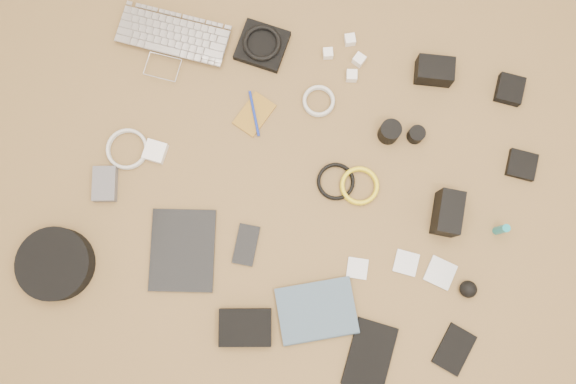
% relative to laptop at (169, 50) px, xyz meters
% --- Properties ---
extents(laptop, '(0.37, 0.27, 0.03)m').
position_rel_laptop_xyz_m(laptop, '(0.00, 0.00, 0.00)').
color(laptop, '#BCBCC0').
rests_on(laptop, ground).
extents(headphone_pouch, '(0.17, 0.16, 0.03)m').
position_rel_laptop_xyz_m(headphone_pouch, '(0.30, 0.08, -0.00)').
color(headphone_pouch, black).
rests_on(headphone_pouch, ground).
extents(headphones, '(0.15, 0.15, 0.02)m').
position_rel_laptop_xyz_m(headphones, '(0.30, 0.08, 0.02)').
color(headphones, black).
rests_on(headphones, headphone_pouch).
extents(charger_a, '(0.04, 0.04, 0.03)m').
position_rel_laptop_xyz_m(charger_a, '(0.51, 0.10, 0.00)').
color(charger_a, white).
rests_on(charger_a, ground).
extents(charger_b, '(0.04, 0.04, 0.03)m').
position_rel_laptop_xyz_m(charger_b, '(0.57, 0.16, 0.00)').
color(charger_b, white).
rests_on(charger_b, ground).
extents(charger_c, '(0.04, 0.04, 0.03)m').
position_rel_laptop_xyz_m(charger_c, '(0.62, 0.10, 0.00)').
color(charger_c, white).
rests_on(charger_c, ground).
extents(charger_d, '(0.04, 0.04, 0.03)m').
position_rel_laptop_xyz_m(charger_d, '(0.60, 0.04, 0.00)').
color(charger_d, white).
rests_on(charger_d, ground).
extents(dslr_camera, '(0.12, 0.09, 0.07)m').
position_rel_laptop_xyz_m(dslr_camera, '(0.86, 0.10, 0.02)').
color(dslr_camera, black).
rests_on(dslr_camera, ground).
extents(lens_pouch, '(0.09, 0.10, 0.03)m').
position_rel_laptop_xyz_m(lens_pouch, '(1.11, 0.10, 0.00)').
color(lens_pouch, black).
rests_on(lens_pouch, ground).
extents(notebook_olive, '(0.13, 0.15, 0.01)m').
position_rel_laptop_xyz_m(notebook_olive, '(0.32, -0.15, -0.01)').
color(notebook_olive, olive).
rests_on(notebook_olive, ground).
extents(pen_blue, '(0.07, 0.14, 0.01)m').
position_rel_laptop_xyz_m(pen_blue, '(0.32, -0.15, -0.00)').
color(pen_blue, '#122898').
rests_on(pen_blue, notebook_olive).
extents(cable_white_a, '(0.12, 0.12, 0.01)m').
position_rel_laptop_xyz_m(cable_white_a, '(0.52, -0.07, -0.01)').
color(cable_white_a, silver).
rests_on(cable_white_a, ground).
extents(lens_a, '(0.07, 0.07, 0.07)m').
position_rel_laptop_xyz_m(lens_a, '(0.76, -0.13, 0.02)').
color(lens_a, black).
rests_on(lens_a, ground).
extents(lens_b, '(0.06, 0.06, 0.05)m').
position_rel_laptop_xyz_m(lens_b, '(0.84, -0.12, 0.01)').
color(lens_b, black).
rests_on(lens_b, ground).
extents(card_reader, '(0.09, 0.09, 0.02)m').
position_rel_laptop_xyz_m(card_reader, '(1.19, -0.14, -0.00)').
color(card_reader, black).
rests_on(card_reader, ground).
extents(power_brick, '(0.07, 0.07, 0.03)m').
position_rel_laptop_xyz_m(power_brick, '(0.04, -0.34, -0.00)').
color(power_brick, white).
rests_on(power_brick, ground).
extents(cable_white_b, '(0.17, 0.17, 0.01)m').
position_rel_laptop_xyz_m(cable_white_b, '(-0.05, -0.35, -0.01)').
color(cable_white_b, silver).
rests_on(cable_white_b, ground).
extents(cable_black, '(0.13, 0.13, 0.01)m').
position_rel_laptop_xyz_m(cable_black, '(0.62, -0.32, -0.01)').
color(cable_black, black).
rests_on(cable_black, ground).
extents(cable_yellow, '(0.13, 0.13, 0.01)m').
position_rel_laptop_xyz_m(cable_yellow, '(0.70, -0.31, -0.01)').
color(cable_yellow, yellow).
rests_on(cable_yellow, ground).
extents(flash, '(0.07, 0.13, 0.10)m').
position_rel_laptop_xyz_m(flash, '(0.97, -0.35, 0.04)').
color(flash, black).
rests_on(flash, ground).
extents(lens_cleaner, '(0.02, 0.02, 0.09)m').
position_rel_laptop_xyz_m(lens_cleaner, '(1.15, -0.36, 0.03)').
color(lens_cleaner, teal).
rests_on(lens_cleaner, ground).
extents(battery_charger, '(0.09, 0.12, 0.03)m').
position_rel_laptop_xyz_m(battery_charger, '(-0.09, -0.48, 0.00)').
color(battery_charger, '#58575C').
rests_on(battery_charger, ground).
extents(tablet, '(0.24, 0.29, 0.01)m').
position_rel_laptop_xyz_m(tablet, '(0.20, -0.63, -0.01)').
color(tablet, black).
rests_on(tablet, ground).
extents(phone, '(0.07, 0.13, 0.01)m').
position_rel_laptop_xyz_m(phone, '(0.39, -0.57, -0.01)').
color(phone, black).
rests_on(phone, ground).
extents(filter_case_left, '(0.07, 0.07, 0.01)m').
position_rel_laptop_xyz_m(filter_case_left, '(0.74, -0.57, -0.01)').
color(filter_case_left, silver).
rests_on(filter_case_left, ground).
extents(filter_case_mid, '(0.07, 0.07, 0.01)m').
position_rel_laptop_xyz_m(filter_case_mid, '(0.89, -0.52, -0.01)').
color(filter_case_mid, silver).
rests_on(filter_case_mid, ground).
extents(filter_case_right, '(0.10, 0.10, 0.01)m').
position_rel_laptop_xyz_m(filter_case_right, '(0.99, -0.53, -0.01)').
color(filter_case_right, silver).
rests_on(filter_case_right, ground).
extents(air_blower, '(0.07, 0.07, 0.05)m').
position_rel_laptop_xyz_m(air_blower, '(1.08, -0.56, 0.01)').
color(air_blower, black).
rests_on(air_blower, ground).
extents(headphone_case, '(0.30, 0.30, 0.06)m').
position_rel_laptop_xyz_m(headphone_case, '(-0.16, -0.75, 0.02)').
color(headphone_case, black).
rests_on(headphone_case, ground).
extents(drive_case, '(0.18, 0.14, 0.04)m').
position_rel_laptop_xyz_m(drive_case, '(0.44, -0.81, 0.01)').
color(drive_case, black).
rests_on(drive_case, ground).
extents(paperback, '(0.28, 0.25, 0.02)m').
position_rel_laptop_xyz_m(paperback, '(0.68, -0.80, -0.00)').
color(paperback, '#3E5469').
rests_on(paperback, ground).
extents(notebook_black_a, '(0.14, 0.21, 0.01)m').
position_rel_laptop_xyz_m(notebook_black_a, '(0.83, -0.82, -0.01)').
color(notebook_black_a, black).
rests_on(notebook_black_a, ground).
extents(notebook_black_b, '(0.12, 0.15, 0.01)m').
position_rel_laptop_xyz_m(notebook_black_b, '(1.07, -0.75, -0.01)').
color(notebook_black_b, black).
rests_on(notebook_black_b, ground).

